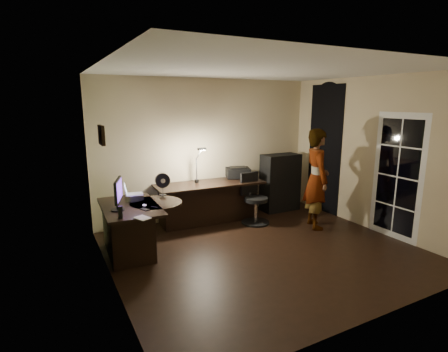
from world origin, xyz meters
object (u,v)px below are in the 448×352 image
cabinet (280,182)px  desk_left (131,229)px  monitor (117,199)px  office_chair (256,199)px  desk_right (210,203)px  person (317,179)px

cabinet → desk_left: bearing=-167.3°
monitor → office_chair: bearing=27.8°
monitor → office_chair: (2.59, 0.39, -0.44)m
monitor → office_chair: 2.66m
cabinet → monitor: 3.62m
monitor → desk_right: bearing=43.9°
cabinet → monitor: size_ratio=2.40×
desk_left → monitor: bearing=-142.3°
monitor → desk_left: bearing=54.6°
desk_left → cabinet: cabinet is taller
monitor → person: size_ratio=0.27×
monitor → person: bearing=14.7°
cabinet → office_chair: (-0.91, -0.48, -0.12)m
cabinet → monitor: cabinet is taller
desk_right → monitor: monitor is taller
cabinet → person: (-0.06, -1.14, 0.31)m
cabinet → person: 1.18m
office_chair → person: (0.86, -0.66, 0.43)m
desk_left → person: person is taller
desk_left → office_chair: office_chair is taller
person → cabinet: bearing=18.4°
desk_left → office_chair: (2.39, 0.25, 0.10)m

